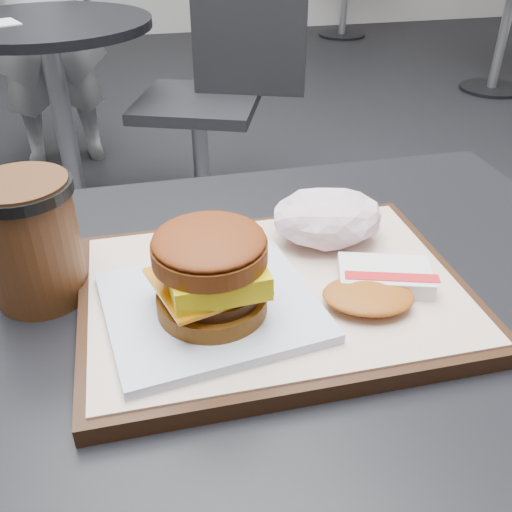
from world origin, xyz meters
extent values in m
cube|color=black|center=(0.00, 0.00, 0.75)|extent=(0.80, 0.60, 0.04)
cube|color=black|center=(0.00, -0.01, 0.78)|extent=(0.38, 0.28, 0.02)
cube|color=beige|center=(0.00, -0.01, 0.79)|extent=(0.36, 0.26, 0.00)
cube|color=white|center=(-0.07, -0.03, 0.80)|extent=(0.21, 0.19, 0.01)
cylinder|color=brown|center=(-0.07, -0.04, 0.81)|extent=(0.11, 0.11, 0.02)
cylinder|color=#331607|center=(-0.07, -0.04, 0.82)|extent=(0.10, 0.10, 0.01)
cube|color=orange|center=(-0.07, -0.04, 0.83)|extent=(0.11, 0.11, 0.00)
cube|color=yellow|center=(-0.07, -0.04, 0.84)|extent=(0.09, 0.09, 0.02)
cylinder|color=brown|center=(-0.07, -0.04, 0.86)|extent=(0.11, 0.11, 0.02)
ellipsoid|color=maroon|center=(-0.07, -0.04, 0.87)|extent=(0.11, 0.11, 0.02)
cube|color=white|center=(0.11, -0.03, 0.80)|extent=(0.10, 0.08, 0.02)
cube|color=red|center=(0.11, -0.04, 0.81)|extent=(0.09, 0.04, 0.00)
ellipsoid|color=#B7631D|center=(0.08, -0.06, 0.80)|extent=(0.10, 0.08, 0.01)
cylinder|color=#40210F|center=(-0.23, 0.06, 0.83)|extent=(0.09, 0.09, 0.13)
cylinder|color=black|center=(-0.23, 0.06, 0.89)|extent=(0.10, 0.10, 0.01)
cylinder|color=black|center=(-0.35, 1.65, 0.01)|extent=(0.44, 0.44, 0.02)
cylinder|color=#A5A5AA|center=(-0.35, 1.65, 0.37)|extent=(0.07, 0.07, 0.70)
cylinder|color=black|center=(-0.35, 1.65, 0.73)|extent=(0.70, 0.70, 0.03)
cylinder|color=#A4A4A9|center=(0.13, 1.57, 0.22)|extent=(0.06, 0.06, 0.44)
cube|color=black|center=(0.13, 1.57, 0.46)|extent=(0.54, 0.54, 0.04)
cube|color=black|center=(0.32, 1.57, 0.68)|extent=(0.38, 0.17, 0.40)
cylinder|color=black|center=(2.20, 2.80, 0.01)|extent=(0.40, 0.40, 0.02)
cylinder|color=#A5A5AA|center=(2.20, 2.80, 0.37)|extent=(0.06, 0.06, 0.70)
cylinder|color=black|center=(1.80, 4.50, 0.01)|extent=(0.40, 0.40, 0.02)
camera|label=1|loc=(-0.12, -0.45, 1.12)|focal=40.00mm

